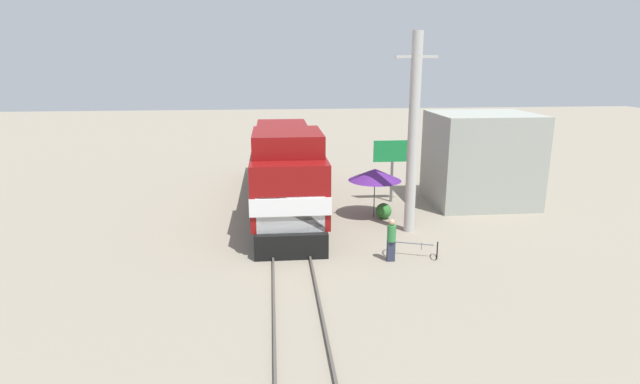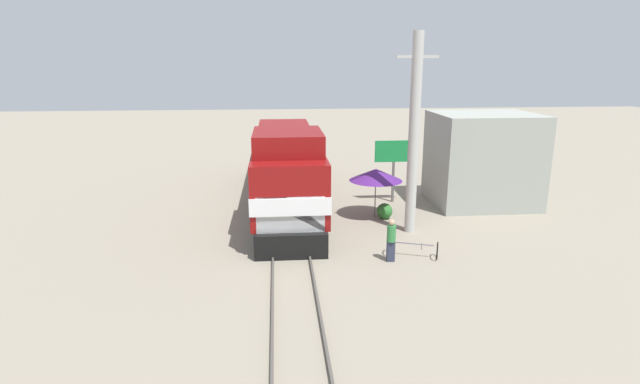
{
  "view_description": "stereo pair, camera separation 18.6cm",
  "coord_description": "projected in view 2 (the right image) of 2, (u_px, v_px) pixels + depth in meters",
  "views": [
    {
      "loc": [
        -0.66,
        -20.83,
        7.51
      ],
      "look_at": [
        1.2,
        -1.77,
        2.46
      ],
      "focal_mm": 28.0,
      "sensor_mm": 36.0,
      "label": 1
    },
    {
      "loc": [
        -0.48,
        -20.85,
        7.51
      ],
      "look_at": [
        1.2,
        -1.77,
        2.46
      ],
      "focal_mm": 28.0,
      "sensor_mm": 36.0,
      "label": 2
    }
  ],
  "objects": [
    {
      "name": "rail_far",
      "position": [
        306.0,
        234.0,
        22.08
      ],
      "size": [
        0.08,
        30.24,
        0.15
      ],
      "primitive_type": "cube",
      "color": "#4C4742",
      "rests_on": "ground_plane"
    },
    {
      "name": "rail_near",
      "position": [
        273.0,
        235.0,
        21.96
      ],
      "size": [
        0.08,
        30.24,
        0.15
      ],
      "primitive_type": "cube",
      "color": "#4C4742",
      "rests_on": "ground_plane"
    },
    {
      "name": "vendor_umbrella",
      "position": [
        376.0,
        175.0,
        24.27
      ],
      "size": [
        2.6,
        2.6,
        2.44
      ],
      "color": "#4C4C4C",
      "rests_on": "ground_plane"
    },
    {
      "name": "building_block_distant",
      "position": [
        483.0,
        159.0,
        26.58
      ],
      "size": [
        5.22,
        4.44,
        4.86
      ],
      "primitive_type": "cube",
      "color": "#999E93",
      "rests_on": "ground_plane"
    },
    {
      "name": "locomotive",
      "position": [
        286.0,
        169.0,
        26.42
      ],
      "size": [
        3.18,
        16.62,
        4.59
      ],
      "color": "black",
      "rests_on": "ground_plane"
    },
    {
      "name": "bicycle",
      "position": [
        413.0,
        248.0,
        19.68
      ],
      "size": [
        2.04,
        1.29,
        0.68
      ],
      "rotation": [
        0.0,
        0.0,
        1.23
      ],
      "color": "black",
      "rests_on": "ground_plane"
    },
    {
      "name": "utility_pole",
      "position": [
        414.0,
        135.0,
        21.59
      ],
      "size": [
        1.8,
        0.47,
        8.73
      ],
      "color": "#B2B2AD",
      "rests_on": "ground_plane"
    },
    {
      "name": "billboard_sign",
      "position": [
        394.0,
        156.0,
        26.82
      ],
      "size": [
        2.09,
        0.12,
        3.39
      ],
      "color": "#595959",
      "rests_on": "ground_plane"
    },
    {
      "name": "ground_plane",
      "position": [
        290.0,
        236.0,
        22.04
      ],
      "size": [
        120.0,
        120.0,
        0.0
      ],
      "primitive_type": "plane",
      "color": "gray"
    },
    {
      "name": "person_bystander",
      "position": [
        391.0,
        239.0,
        19.08
      ],
      "size": [
        0.34,
        0.34,
        1.69
      ],
      "color": "#2D3347",
      "rests_on": "ground_plane"
    },
    {
      "name": "shrub_cluster",
      "position": [
        385.0,
        211.0,
        24.41
      ],
      "size": [
        0.77,
        0.77,
        0.77
      ],
      "primitive_type": "sphere",
      "color": "#2D722D",
      "rests_on": "ground_plane"
    }
  ]
}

